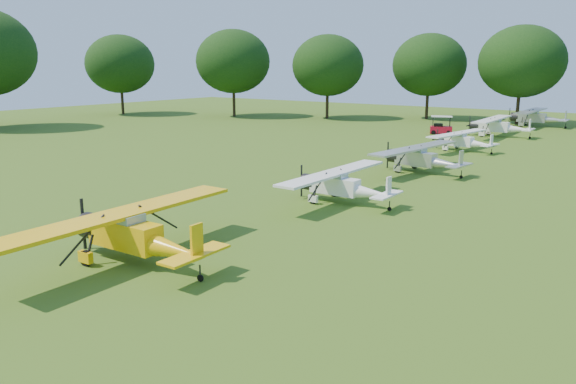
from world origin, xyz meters
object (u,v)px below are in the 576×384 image
(aircraft_4, at_px, (422,157))
(golf_cart, at_px, (441,128))
(aircraft_7, at_px, (536,116))
(aircraft_6, at_px, (498,125))
(aircraft_3, at_px, (342,184))
(aircraft_5, at_px, (463,140))
(aircraft_2, at_px, (134,232))

(aircraft_4, distance_m, golf_cart, 24.77)
(aircraft_7, distance_m, golf_cart, 16.17)
(aircraft_6, bearing_deg, aircraft_4, -87.85)
(aircraft_3, bearing_deg, aircraft_4, 90.19)
(aircraft_5, bearing_deg, aircraft_4, -75.62)
(aircraft_6, bearing_deg, aircraft_7, 84.17)
(aircraft_6, distance_m, aircraft_7, 13.25)
(aircraft_6, distance_m, golf_cart, 6.16)
(aircraft_3, height_order, aircraft_5, aircraft_3)
(aircraft_3, relative_size, aircraft_6, 0.89)
(aircraft_5, distance_m, aircraft_6, 12.70)
(aircraft_2, distance_m, aircraft_3, 13.54)
(aircraft_3, xyz_separation_m, aircraft_6, (-1.59, 36.36, 0.13))
(aircraft_5, xyz_separation_m, aircraft_6, (-0.45, 12.69, 0.21))
(aircraft_5, bearing_deg, aircraft_2, -81.70)
(aircraft_3, bearing_deg, golf_cart, 102.48)
(aircraft_7, relative_size, golf_cart, 4.15)
(aircraft_4, bearing_deg, aircraft_6, 100.95)
(aircraft_7, height_order, golf_cart, aircraft_7)
(aircraft_2, distance_m, aircraft_6, 49.80)
(aircraft_7, xyz_separation_m, golf_cart, (-6.98, -14.58, -0.63))
(aircraft_3, height_order, aircraft_4, aircraft_4)
(aircraft_2, height_order, aircraft_3, aircraft_2)
(aircraft_7, bearing_deg, aircraft_4, -89.22)
(aircraft_4, distance_m, aircraft_7, 38.15)
(golf_cart, bearing_deg, aircraft_6, -9.50)
(aircraft_5, distance_m, aircraft_7, 25.91)
(aircraft_3, relative_size, aircraft_5, 1.06)
(aircraft_3, bearing_deg, aircraft_5, 93.03)
(aircraft_5, xyz_separation_m, aircraft_7, (0.54, 25.91, 0.27))
(aircraft_4, relative_size, aircraft_5, 1.12)
(aircraft_3, bearing_deg, aircraft_6, 92.77)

